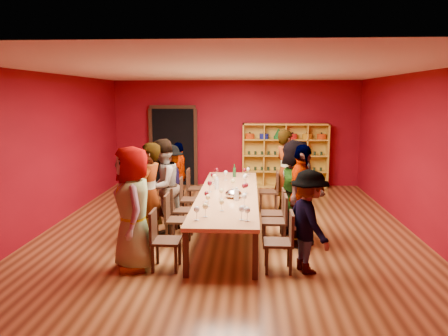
{
  "coord_description": "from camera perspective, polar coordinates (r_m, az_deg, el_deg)",
  "views": [
    {
      "loc": [
        0.4,
        -8.02,
        2.56
      ],
      "look_at": [
        -0.11,
        0.48,
        1.15
      ],
      "focal_mm": 35.0,
      "sensor_mm": 36.0,
      "label": 1
    }
  ],
  "objects": [
    {
      "name": "wine_glass_12",
      "position": [
        6.39,
        3.07,
        -5.58
      ],
      "size": [
        0.09,
        0.09,
        0.22
      ],
      "color": "silver",
      "rests_on": "tasting_table"
    },
    {
      "name": "wine_glass_7",
      "position": [
        6.6,
        -2.46,
        -5.1
      ],
      "size": [
        0.09,
        0.09,
        0.22
      ],
      "color": "silver",
      "rests_on": "tasting_table"
    },
    {
      "name": "wine_glass_18",
      "position": [
        9.83,
        -0.94,
        -0.31
      ],
      "size": [
        0.08,
        0.08,
        0.21
      ],
      "color": "silver",
      "rests_on": "tasting_table"
    },
    {
      "name": "chair_person_right_1",
      "position": [
        7.57,
        7.19,
        -6.49
      ],
      "size": [
        0.42,
        0.42,
        0.89
      ],
      "color": "black",
      "rests_on": "ground"
    },
    {
      "name": "person_right_4",
      "position": [
        9.79,
        8.03,
        -0.36
      ],
      "size": [
        0.69,
        0.8,
        1.83
      ],
      "primitive_type": "imported",
      "rotation": [
        0.0,
        0.0,
        1.93
      ],
      "color": "pink",
      "rests_on": "ground"
    },
    {
      "name": "wine_glass_5",
      "position": [
        7.52,
        -2.31,
        -3.44
      ],
      "size": [
        0.08,
        0.08,
        0.19
      ],
      "color": "silver",
      "rests_on": "tasting_table"
    },
    {
      "name": "person_right_0",
      "position": [
        6.49,
        11.03,
        -6.88
      ],
      "size": [
        0.71,
        1.06,
        1.52
      ],
      "primitive_type": "imported",
      "rotation": [
        0.0,
        0.0,
        1.92
      ],
      "color": "#131C36",
      "rests_on": "ground"
    },
    {
      "name": "person_left_4",
      "position": [
        10.18,
        -5.93,
        -0.87
      ],
      "size": [
        0.41,
        0.89,
        1.51
      ],
      "primitive_type": "imported",
      "rotation": [
        0.0,
        0.0,
        -1.58
      ],
      "color": "silver",
      "rests_on": "ground"
    },
    {
      "name": "chair_person_right_4",
      "position": [
        9.85,
        6.3,
        -2.76
      ],
      "size": [
        0.42,
        0.42,
        0.89
      ],
      "color": "black",
      "rests_on": "ground"
    },
    {
      "name": "carafe_a",
      "position": [
        8.57,
        -0.95,
        -2.07
      ],
      "size": [
        0.1,
        0.1,
        0.23
      ],
      "color": "silver",
      "rests_on": "tasting_table"
    },
    {
      "name": "chair_person_left_1",
      "position": [
        7.65,
        -6.61,
        -6.3
      ],
      "size": [
        0.42,
        0.42,
        0.89
      ],
      "color": "black",
      "rests_on": "ground"
    },
    {
      "name": "tasting_table",
      "position": [
        8.24,
        0.54,
        -3.65
      ],
      "size": [
        1.1,
        4.5,
        0.75
      ],
      "color": "#B87A4D",
      "rests_on": "ground"
    },
    {
      "name": "doorway",
      "position": [
        12.72,
        -6.59,
        2.85
      ],
      "size": [
        1.4,
        0.17,
        2.3
      ],
      "color": "black",
      "rests_on": "ground"
    },
    {
      "name": "wine_glass_11",
      "position": [
        6.94,
        -0.3,
        -4.53
      ],
      "size": [
        0.08,
        0.08,
        0.19
      ],
      "color": "silver",
      "rests_on": "tasting_table"
    },
    {
      "name": "wine_glass_4",
      "position": [
        6.43,
        -3.6,
        -5.49
      ],
      "size": [
        0.09,
        0.09,
        0.22
      ],
      "color": "silver",
      "rests_on": "tasting_table"
    },
    {
      "name": "wine_glass_15",
      "position": [
        7.73,
        -0.35,
        -3.08
      ],
      "size": [
        0.08,
        0.08,
        0.19
      ],
      "color": "silver",
      "rests_on": "tasting_table"
    },
    {
      "name": "wine_glass_6",
      "position": [
        9.18,
        -1.5,
        -0.97
      ],
      "size": [
        0.09,
        0.09,
        0.22
      ],
      "color": "silver",
      "rests_on": "tasting_table"
    },
    {
      "name": "wine_glass_20",
      "position": [
        10.09,
        3.18,
        -0.2
      ],
      "size": [
        0.07,
        0.07,
        0.18
      ],
      "color": "silver",
      "rests_on": "tasting_table"
    },
    {
      "name": "spittoon_bowl",
      "position": [
        7.85,
        1.24,
        -3.4
      ],
      "size": [
        0.3,
        0.3,
        0.17
      ],
      "primitive_type": "ellipsoid",
      "color": "silver",
      "rests_on": "tasting_table"
    },
    {
      "name": "chair_person_right_2",
      "position": [
        8.06,
        6.96,
        -5.5
      ],
      "size": [
        0.42,
        0.42,
        0.89
      ],
      "color": "black",
      "rests_on": "ground"
    },
    {
      "name": "person_left_3",
      "position": [
        9.09,
        -7.14,
        -1.85
      ],
      "size": [
        0.79,
        1.12,
        1.6
      ],
      "primitive_type": "imported",
      "rotation": [
        0.0,
        0.0,
        -1.17
      ],
      "color": "#C18188",
      "rests_on": "ground"
    },
    {
      "name": "chair_person_left_0",
      "position": [
        6.62,
        -8.27,
        -8.86
      ],
      "size": [
        0.42,
        0.42,
        0.89
      ],
      "color": "black",
      "rests_on": "ground"
    },
    {
      "name": "wine_glass_13",
      "position": [
        9.0,
        -1.25,
        -1.18
      ],
      "size": [
        0.09,
        0.09,
        0.22
      ],
      "color": "silver",
      "rests_on": "tasting_table"
    },
    {
      "name": "chair_person_left_4",
      "position": [
        10.18,
        -4.07,
        -2.32
      ],
      "size": [
        0.42,
        0.42,
        0.89
      ],
      "color": "black",
      "rests_on": "ground"
    },
    {
      "name": "wine_glass_14",
      "position": [
        8.14,
        2.61,
        -2.42
      ],
      "size": [
        0.08,
        0.08,
        0.2
      ],
      "color": "silver",
      "rests_on": "tasting_table"
    },
    {
      "name": "chair_person_left_2",
      "position": [
        8.28,
        -5.83,
        -5.08
      ],
      "size": [
        0.42,
        0.42,
        0.89
      ],
      "color": "black",
      "rests_on": "ground"
    },
    {
      "name": "person_right_1",
      "position": [
        7.51,
        10.06,
        -3.66
      ],
      "size": [
        0.8,
        1.13,
        1.76
      ],
      "primitive_type": "imported",
      "rotation": [
        0.0,
        0.0,
        1.21
      ],
      "color": "#151A3B",
      "rests_on": "ground"
    },
    {
      "name": "wine_glass_8",
      "position": [
        6.44,
        2.32,
        -5.44
      ],
      "size": [
        0.09,
        0.09,
        0.22
      ],
      "color": "silver",
      "rests_on": "tasting_table"
    },
    {
      "name": "wine_glass_2",
      "position": [
        8.18,
        2.91,
        -2.33
      ],
      "size": [
        0.08,
        0.08,
        0.2
      ],
      "color": "silver",
      "rests_on": "tasting_table"
    },
    {
      "name": "person_left_0",
      "position": [
        6.59,
        -11.81,
        -5.18
      ],
      "size": [
        0.79,
        1.02,
        1.84
      ],
      "primitive_type": "imported",
      "rotation": [
        0.0,
        0.0,
        -1.19
      ],
      "color": "#C2828F",
      "rests_on": "ground"
    },
    {
      "name": "wine_glass_10",
      "position": [
        8.3,
        -1.88,
        -2.07
      ],
      "size": [
        0.09,
        0.09,
        0.22
      ],
      "color": "silver",
      "rests_on": "tasting_table"
    },
    {
      "name": "wine_glass_19",
      "position": [
        7.23,
        2.66,
        -3.81
      ],
      "size": [
        0.09,
        0.09,
        0.22
      ],
      "color": "silver",
      "rests_on": "tasting_table"
    },
    {
      "name": "wine_glass_0",
      "position": [
        9.1,
        2.82,
        -1.1
      ],
      "size": [
        0.09,
        0.09,
        0.21
      ],
      "color": "silver",
      "rests_on": "tasting_table"
    },
    {
      "name": "chair_person_right_0",
      "position": [
        6.53,
        7.82,
        -9.11
      ],
      "size": [
        0.42,
        0.42,
        0.89
      ],
      "color": "black",
      "rests_on": "ground"
    },
    {
      "name": "chair_person_left_3",
      "position": [
        9.1,
        -4.97,
        -3.75
      ],
      "size": [
        0.42,
        0.42,
        0.89
      ],
      "color": "black",
      "rests_on": "ground"
    },
    {
      "name": "room_shell",
      "position": [
        8.1,
        0.55,
        1.88
      ],
      "size": [
        7.1,
        9.1,
        3.04
      ],
      "color": "#582E17",
      "rests_on": "ground"
    },
    {
      "name": "wine_bottle",
      "position": [
        9.86,
        1.36,
        -0.52
      ],
      "size": [
        0.09,
        0.09,
        0.29
      ],
      "color": "#153A1C",
      "rests_on": "tasting_table"
    },
    {
      "name": "person_left_1",
      "position": [
        7.64,
        -9.72,
        -3.37
      ],
      "size": [
        0.59,
        0.73,
        1.78
      ],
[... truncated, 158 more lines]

